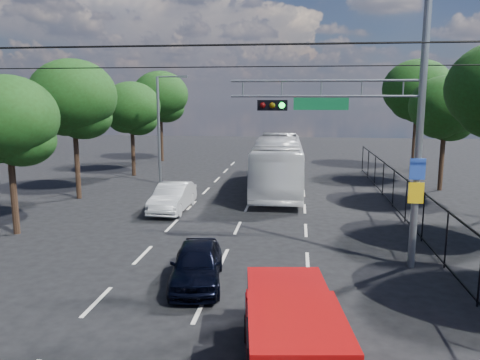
% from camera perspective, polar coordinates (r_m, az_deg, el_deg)
% --- Properties ---
extents(lane_markings, '(6.12, 38.00, 0.01)m').
position_cam_1_polar(lane_markings, '(22.73, 0.35, -4.48)').
color(lane_markings, beige).
rests_on(lane_markings, ground).
extents(signal_mast, '(6.43, 0.39, 9.50)m').
position_cam_1_polar(signal_mast, '(16.08, 16.96, 7.94)').
color(signal_mast, slate).
rests_on(signal_mast, ground).
extents(streetlight_left, '(2.09, 0.22, 7.08)m').
position_cam_1_polar(streetlight_left, '(31.20, -9.59, 6.69)').
color(streetlight_left, slate).
rests_on(streetlight_left, ground).
extents(utility_wires, '(22.00, 5.04, 0.74)m').
position_cam_1_polar(utility_wires, '(16.94, -1.74, 15.20)').
color(utility_wires, black).
rests_on(utility_wires, ground).
extents(fence_right, '(0.06, 34.03, 2.00)m').
position_cam_1_polar(fence_right, '(21.17, 20.66, -3.37)').
color(fence_right, black).
rests_on(fence_right, ground).
extents(tree_right_d, '(4.32, 4.32, 7.02)m').
position_cam_1_polar(tree_right_d, '(31.17, 23.77, 7.65)').
color(tree_right_d, black).
rests_on(tree_right_d, ground).
extents(tree_right_e, '(5.28, 5.28, 8.58)m').
position_cam_1_polar(tree_right_e, '(38.94, 20.81, 9.77)').
color(tree_right_e, black).
rests_on(tree_right_e, ground).
extents(tree_left_b, '(4.08, 4.08, 6.63)m').
position_cam_1_polar(tree_left_b, '(21.42, -26.38, 6.00)').
color(tree_left_b, black).
rests_on(tree_left_b, ground).
extents(tree_left_c, '(4.80, 4.80, 7.80)m').
position_cam_1_polar(tree_left_c, '(27.77, -19.59, 8.85)').
color(tree_left_c, black).
rests_on(tree_left_c, ground).
extents(tree_left_d, '(4.20, 4.20, 6.83)m').
position_cam_1_polar(tree_left_d, '(34.99, -13.05, 8.20)').
color(tree_left_d, black).
rests_on(tree_left_d, ground).
extents(tree_left_e, '(4.92, 4.92, 7.99)m').
position_cam_1_polar(tree_left_e, '(42.64, -9.64, 9.70)').
color(tree_left_e, black).
rests_on(tree_left_e, ground).
extents(red_pickup, '(2.36, 5.10, 1.84)m').
position_cam_1_polar(red_pickup, '(9.98, 6.22, -18.37)').
color(red_pickup, black).
rests_on(red_pickup, ground).
extents(navy_hatchback, '(2.01, 3.95, 1.29)m').
position_cam_1_polar(navy_hatchback, '(14.72, -5.29, -10.15)').
color(navy_hatchback, black).
rests_on(navy_hatchback, ground).
extents(white_bus, '(3.09, 12.00, 3.32)m').
position_cam_1_polar(white_bus, '(28.92, 4.64, 1.99)').
color(white_bus, silver).
rests_on(white_bus, ground).
extents(white_van, '(1.56, 4.30, 1.41)m').
position_cam_1_polar(white_van, '(23.96, -8.20, -2.10)').
color(white_van, silver).
rests_on(white_van, ground).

